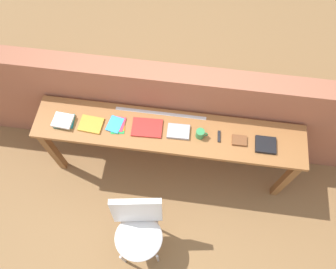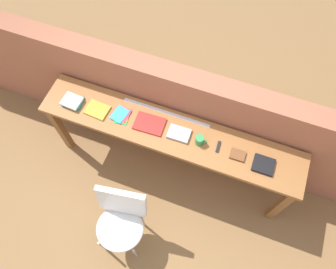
{
  "view_description": "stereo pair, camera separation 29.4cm",
  "coord_description": "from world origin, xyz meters",
  "px_view_note": "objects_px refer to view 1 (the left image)",
  "views": [
    {
      "loc": [
        0.17,
        -1.05,
        3.53
      ],
      "look_at": [
        0.0,
        0.25,
        0.9
      ],
      "focal_mm": 35.0,
      "sensor_mm": 36.0,
      "label": 1
    },
    {
      "loc": [
        0.46,
        -0.98,
        3.53
      ],
      "look_at": [
        0.0,
        0.25,
        0.9
      ],
      "focal_mm": 35.0,
      "sensor_mm": 36.0,
      "label": 2
    }
  ],
  "objects_px": {
    "book_stack_leftmost": "(63,121)",
    "book_repair_rightmost": "(266,145)",
    "chair_white_moulded": "(138,228)",
    "mug": "(200,134)",
    "leather_journal_brown": "(239,140)",
    "pamphlet_pile_colourful": "(117,124)",
    "book_open_centre": "(147,128)",
    "magazine_cycling": "(91,124)",
    "multitool_folded": "(219,136)"
  },
  "relations": [
    {
      "from": "book_stack_leftmost",
      "to": "book_repair_rightmost",
      "type": "relative_size",
      "value": 1.06
    },
    {
      "from": "multitool_folded",
      "to": "book_repair_rightmost",
      "type": "height_order",
      "value": "book_repair_rightmost"
    },
    {
      "from": "chair_white_moulded",
      "to": "leather_journal_brown",
      "type": "relative_size",
      "value": 6.86
    },
    {
      "from": "book_stack_leftmost",
      "to": "book_open_centre",
      "type": "relative_size",
      "value": 0.7
    },
    {
      "from": "book_open_centre",
      "to": "magazine_cycling",
      "type": "bearing_deg",
      "value": -178.64
    },
    {
      "from": "chair_white_moulded",
      "to": "multitool_folded",
      "type": "distance_m",
      "value": 1.1
    },
    {
      "from": "pamphlet_pile_colourful",
      "to": "leather_journal_brown",
      "type": "bearing_deg",
      "value": -0.9
    },
    {
      "from": "magazine_cycling",
      "to": "multitool_folded",
      "type": "xyz_separation_m",
      "value": [
        1.17,
        0.03,
        -0.0
      ]
    },
    {
      "from": "pamphlet_pile_colourful",
      "to": "book_repair_rightmost",
      "type": "height_order",
      "value": "book_repair_rightmost"
    },
    {
      "from": "leather_journal_brown",
      "to": "book_repair_rightmost",
      "type": "height_order",
      "value": "book_repair_rightmost"
    },
    {
      "from": "magazine_cycling",
      "to": "book_repair_rightmost",
      "type": "height_order",
      "value": "book_repair_rightmost"
    },
    {
      "from": "book_stack_leftmost",
      "to": "magazine_cycling",
      "type": "height_order",
      "value": "book_stack_leftmost"
    },
    {
      "from": "multitool_folded",
      "to": "leather_journal_brown",
      "type": "relative_size",
      "value": 0.85
    },
    {
      "from": "pamphlet_pile_colourful",
      "to": "mug",
      "type": "xyz_separation_m",
      "value": [
        0.76,
        -0.01,
        0.04
      ]
    },
    {
      "from": "pamphlet_pile_colourful",
      "to": "mug",
      "type": "bearing_deg",
      "value": -1.02
    },
    {
      "from": "pamphlet_pile_colourful",
      "to": "mug",
      "type": "height_order",
      "value": "mug"
    },
    {
      "from": "mug",
      "to": "book_open_centre",
      "type": "bearing_deg",
      "value": 178.16
    },
    {
      "from": "pamphlet_pile_colourful",
      "to": "book_stack_leftmost",
      "type": "bearing_deg",
      "value": -175.65
    },
    {
      "from": "pamphlet_pile_colourful",
      "to": "multitool_folded",
      "type": "bearing_deg",
      "value": 0.07
    },
    {
      "from": "leather_journal_brown",
      "to": "multitool_folded",
      "type": "bearing_deg",
      "value": 173.06
    },
    {
      "from": "mug",
      "to": "book_stack_leftmost",
      "type": "bearing_deg",
      "value": -178.91
    },
    {
      "from": "multitool_folded",
      "to": "book_repair_rightmost",
      "type": "distance_m",
      "value": 0.42
    },
    {
      "from": "pamphlet_pile_colourful",
      "to": "book_repair_rightmost",
      "type": "distance_m",
      "value": 1.35
    },
    {
      "from": "magazine_cycling",
      "to": "mug",
      "type": "xyz_separation_m",
      "value": [
        1.0,
        0.02,
        0.04
      ]
    },
    {
      "from": "chair_white_moulded",
      "to": "mug",
      "type": "bearing_deg",
      "value": 61.02
    },
    {
      "from": "pamphlet_pile_colourful",
      "to": "book_open_centre",
      "type": "xyz_separation_m",
      "value": [
        0.28,
        0.0,
        0.0
      ]
    },
    {
      "from": "chair_white_moulded",
      "to": "book_repair_rightmost",
      "type": "height_order",
      "value": "book_repair_rightmost"
    },
    {
      "from": "book_stack_leftmost",
      "to": "book_open_centre",
      "type": "xyz_separation_m",
      "value": [
        0.77,
        0.04,
        -0.02
      ]
    },
    {
      "from": "book_repair_rightmost",
      "to": "magazine_cycling",
      "type": "bearing_deg",
      "value": 179.65
    },
    {
      "from": "book_open_centre",
      "to": "leather_journal_brown",
      "type": "distance_m",
      "value": 0.84
    },
    {
      "from": "magazine_cycling",
      "to": "book_open_centre",
      "type": "relative_size",
      "value": 0.76
    },
    {
      "from": "chair_white_moulded",
      "to": "mug",
      "type": "height_order",
      "value": "mug"
    },
    {
      "from": "book_open_centre",
      "to": "mug",
      "type": "distance_m",
      "value": 0.49
    },
    {
      "from": "book_open_centre",
      "to": "mug",
      "type": "height_order",
      "value": "mug"
    },
    {
      "from": "book_repair_rightmost",
      "to": "chair_white_moulded",
      "type": "bearing_deg",
      "value": -142.73
    },
    {
      "from": "magazine_cycling",
      "to": "leather_journal_brown",
      "type": "relative_size",
      "value": 1.62
    },
    {
      "from": "mug",
      "to": "multitool_folded",
      "type": "distance_m",
      "value": 0.18
    },
    {
      "from": "chair_white_moulded",
      "to": "book_open_centre",
      "type": "relative_size",
      "value": 3.23
    },
    {
      "from": "chair_white_moulded",
      "to": "magazine_cycling",
      "type": "bearing_deg",
      "value": 124.43
    },
    {
      "from": "chair_white_moulded",
      "to": "book_open_centre",
      "type": "xyz_separation_m",
      "value": [
        -0.03,
        0.83,
        0.36
      ]
    },
    {
      "from": "book_open_centre",
      "to": "multitool_folded",
      "type": "xyz_separation_m",
      "value": [
        0.66,
        -0.0,
        -0.0
      ]
    },
    {
      "from": "book_open_centre",
      "to": "multitool_folded",
      "type": "relative_size",
      "value": 2.51
    },
    {
      "from": "book_stack_leftmost",
      "to": "book_repair_rightmost",
      "type": "distance_m",
      "value": 1.84
    },
    {
      "from": "mug",
      "to": "book_repair_rightmost",
      "type": "bearing_deg",
      "value": -1.73
    },
    {
      "from": "book_open_centre",
      "to": "book_repair_rightmost",
      "type": "bearing_deg",
      "value": -4.15
    },
    {
      "from": "mug",
      "to": "book_repair_rightmost",
      "type": "height_order",
      "value": "mug"
    },
    {
      "from": "chair_white_moulded",
      "to": "book_repair_rightmost",
      "type": "xyz_separation_m",
      "value": [
        1.04,
        0.8,
        0.37
      ]
    },
    {
      "from": "chair_white_moulded",
      "to": "book_repair_rightmost",
      "type": "bearing_deg",
      "value": 37.64
    },
    {
      "from": "book_stack_leftmost",
      "to": "book_repair_rightmost",
      "type": "bearing_deg",
      "value": 0.2
    },
    {
      "from": "pamphlet_pile_colourful",
      "to": "book_repair_rightmost",
      "type": "relative_size",
      "value": 1.04
    }
  ]
}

